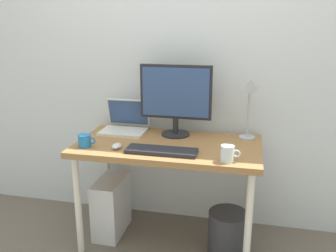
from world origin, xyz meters
TOP-DOWN VIEW (x-y plane):
  - ground_plane at (0.00, 0.00)m, footprint 6.00×6.00m
  - back_wall at (0.00, 0.38)m, footprint 4.40×0.04m
  - desk at (0.00, 0.00)m, footprint 1.22×0.64m
  - monitor at (0.01, 0.19)m, footprint 0.50×0.20m
  - laptop at (-0.37, 0.21)m, footprint 0.32×0.27m
  - desk_lamp at (0.51, 0.19)m, footprint 0.11×0.16m
  - keyboard at (0.00, -0.18)m, footprint 0.44×0.14m
  - mouse at (-0.30, -0.17)m, footprint 0.06×0.09m
  - coffee_mug at (-0.51, -0.18)m, footprint 0.12×0.08m
  - glass_cup at (0.41, -0.24)m, footprint 0.11×0.08m
  - computer_tower at (-0.43, 0.01)m, footprint 0.18×0.36m
  - wastebasket at (0.42, -0.06)m, footprint 0.26×0.26m

SIDE VIEW (x-z plane):
  - ground_plane at x=0.00m, z-range 0.00..0.00m
  - wastebasket at x=0.42m, z-range 0.00..0.30m
  - computer_tower at x=-0.43m, z-range 0.00..0.42m
  - desk at x=0.00m, z-range 0.29..1.02m
  - keyboard at x=0.00m, z-range 0.73..0.76m
  - mouse at x=-0.30m, z-range 0.73..0.77m
  - coffee_mug at x=-0.51m, z-range 0.73..0.81m
  - glass_cup at x=0.41m, z-range 0.73..0.83m
  - laptop at x=-0.37m, z-range 0.68..0.90m
  - monitor at x=0.01m, z-range 0.76..1.26m
  - desk_lamp at x=0.51m, z-range 0.83..1.28m
  - back_wall at x=0.00m, z-range 0.00..2.60m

